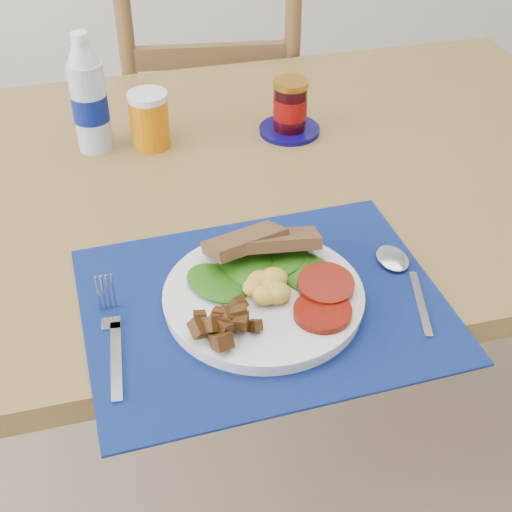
{
  "coord_description": "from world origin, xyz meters",
  "views": [
    {
      "loc": [
        -0.27,
        -0.84,
        1.41
      ],
      "look_at": [
        -0.08,
        -0.1,
        0.8
      ],
      "focal_mm": 50.0,
      "sensor_mm": 36.0,
      "label": 1
    }
  ],
  "objects_px": {
    "water_bottle": "(89,100)",
    "chair_far": "(211,94)",
    "jam_on_saucer": "(290,110)",
    "breakfast_plate": "(260,295)",
    "juice_glass": "(150,121)"
  },
  "relations": [
    {
      "from": "water_bottle",
      "to": "chair_far",
      "type": "bearing_deg",
      "value": 57.57
    },
    {
      "from": "water_bottle",
      "to": "jam_on_saucer",
      "type": "xyz_separation_m",
      "value": [
        0.36,
        -0.03,
        -0.05
      ]
    },
    {
      "from": "jam_on_saucer",
      "to": "water_bottle",
      "type": "bearing_deg",
      "value": 174.81
    },
    {
      "from": "chair_far",
      "to": "jam_on_saucer",
      "type": "height_order",
      "value": "chair_far"
    },
    {
      "from": "chair_far",
      "to": "water_bottle",
      "type": "distance_m",
      "value": 0.63
    },
    {
      "from": "water_bottle",
      "to": "jam_on_saucer",
      "type": "distance_m",
      "value": 0.36
    },
    {
      "from": "breakfast_plate",
      "to": "juice_glass",
      "type": "bearing_deg",
      "value": 93.19
    },
    {
      "from": "juice_glass",
      "to": "jam_on_saucer",
      "type": "bearing_deg",
      "value": -3.53
    },
    {
      "from": "chair_far",
      "to": "breakfast_plate",
      "type": "relative_size",
      "value": 4.41
    },
    {
      "from": "chair_far",
      "to": "water_bottle",
      "type": "height_order",
      "value": "chair_far"
    },
    {
      "from": "breakfast_plate",
      "to": "water_bottle",
      "type": "bearing_deg",
      "value": 103.67
    },
    {
      "from": "breakfast_plate",
      "to": "jam_on_saucer",
      "type": "bearing_deg",
      "value": 62.38
    },
    {
      "from": "chair_far",
      "to": "water_bottle",
      "type": "relative_size",
      "value": 5.44
    },
    {
      "from": "breakfast_plate",
      "to": "jam_on_saucer",
      "type": "height_order",
      "value": "jam_on_saucer"
    },
    {
      "from": "chair_far",
      "to": "breakfast_plate",
      "type": "bearing_deg",
      "value": 90.95
    }
  ]
}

